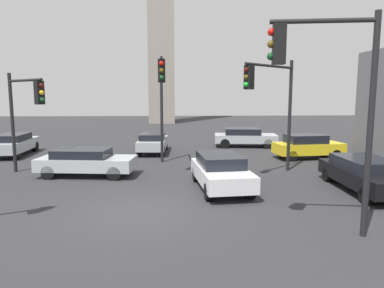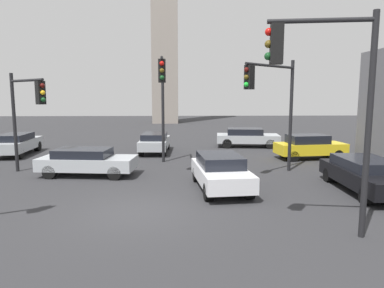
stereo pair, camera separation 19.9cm
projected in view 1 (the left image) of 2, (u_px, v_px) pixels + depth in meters
name	position (u px, v px, depth m)	size (l,w,h in m)	color
ground_plane	(137.00, 212.00, 11.27)	(104.16, 104.16, 0.00)	#2D2D30
traffic_light_0	(162.00, 89.00, 17.33)	(0.40, 4.25, 5.46)	black
traffic_light_1	(327.00, 81.00, 8.95)	(2.71, 0.61, 5.77)	black
traffic_light_3	(271.00, 94.00, 15.92)	(2.82, 2.47, 5.35)	black
traffic_light_4	(25.00, 105.00, 15.91)	(2.32, 2.06, 4.74)	black
car_0	(153.00, 142.00, 22.80)	(1.85, 4.18, 1.28)	#ADB2B7
car_1	(245.00, 137.00, 25.47)	(4.59, 2.47, 1.33)	#ADB2B7
car_2	(221.00, 171.00, 13.98)	(2.18, 4.30, 1.37)	silver
car_4	(86.00, 161.00, 16.26)	(4.52, 2.25, 1.26)	#ADB2B7
car_5	(14.00, 144.00, 21.78)	(1.93, 4.42, 1.35)	#ADB2B7
car_6	(366.00, 174.00, 13.72)	(2.03, 4.73, 1.27)	black
car_7	(308.00, 146.00, 20.70)	(4.11, 2.07, 1.41)	yellow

